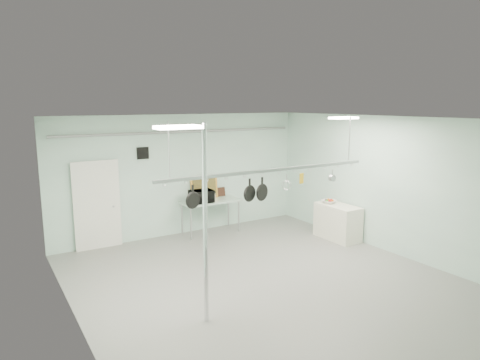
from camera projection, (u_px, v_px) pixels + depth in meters
floor at (270, 284)px, 8.34m from camera, size 8.00×8.00×0.00m
ceiling at (272, 120)px, 7.77m from camera, size 7.00×8.00×0.02m
back_wall at (183, 175)px, 11.40m from camera, size 7.00×0.02×3.20m
right_wall at (394, 186)px, 9.86m from camera, size 0.02×8.00×3.20m
door at (97, 206)px, 10.26m from camera, size 1.10×0.10×2.20m
wall_vent at (143, 153)px, 10.70m from camera, size 0.30×0.04×0.30m
conduit_pipe at (184, 132)px, 11.12m from camera, size 6.60×0.07×0.07m
chrome_pole at (205, 226)px, 6.68m from camera, size 0.08×0.08×3.20m
prep_table at (211, 203)px, 11.52m from camera, size 1.60×0.70×0.91m
side_cabinet at (338, 222)px, 11.07m from camera, size 0.60×1.20×0.90m
pot_rack at (271, 169)px, 8.30m from camera, size 4.80×0.06×1.00m
light_panel_left at (178, 127)px, 5.97m from camera, size 0.65×0.30×0.05m
light_panel_right at (344, 118)px, 9.52m from camera, size 0.65×0.30×0.05m
microwave at (201, 196)px, 11.21m from camera, size 0.61×0.43×0.33m
coffee_canister at (212, 197)px, 11.44m from camera, size 0.21×0.21×0.21m
painting_large at (204, 188)px, 11.69m from camera, size 0.79×0.19×0.58m
painting_small at (220, 192)px, 11.98m from camera, size 0.30×0.09×0.25m
fruit_bowl at (329, 202)px, 11.18m from camera, size 0.41×0.41×0.09m
skillet_left at (193, 196)px, 7.49m from camera, size 0.30×0.12×0.41m
skillet_mid at (250, 190)px, 8.11m from camera, size 0.32×0.15×0.45m
skillet_right at (262, 189)px, 8.26m from camera, size 0.34×0.17×0.47m
whisk at (287, 183)px, 8.56m from camera, size 0.26×0.26×0.36m
grater at (302, 178)px, 8.75m from camera, size 0.10×0.05×0.23m
saucepan at (332, 175)px, 9.20m from camera, size 0.16×0.13×0.27m
fruit_cluster at (329, 200)px, 11.17m from camera, size 0.24×0.24×0.09m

